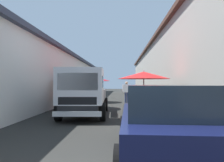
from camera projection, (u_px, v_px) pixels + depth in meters
The scene contains 10 objects.
ground at pixel (114, 104), 15.64m from camera, with size 90.00×90.00×0.00m, color #282826.
building_left_whitewash at pixel (35, 78), 18.22m from camera, with size 49.80×7.50×3.94m.
building_right_concrete at pixel (197, 69), 17.60m from camera, with size 49.80×7.50×5.41m.
fruit_stall_near_right at pixel (95, 82), 16.73m from camera, with size 2.43×2.43×2.13m.
fruit_stall_far_right at pixel (79, 78), 12.39m from camera, with size 2.88×2.88×2.31m.
fruit_stall_near_left at pixel (144, 81), 10.20m from camera, with size 2.53×2.53×2.14m.
hatchback_car at pixel (165, 120), 4.28m from camera, with size 3.96×2.02×1.45m.
delivery_truck at pixel (83, 94), 9.03m from camera, with size 4.99×2.12×2.08m.
vendor_by_crates at pixel (127, 91), 16.30m from camera, with size 0.32×0.63×1.64m.
plastic_stool at pixel (149, 99), 16.10m from camera, with size 0.30×0.30×0.43m.
Camera 1 is at (-2.15, -0.59, 1.48)m, focal length 33.82 mm.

